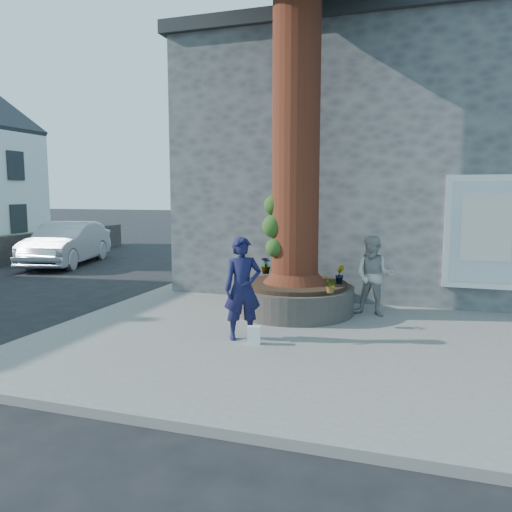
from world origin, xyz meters
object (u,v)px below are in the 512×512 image
(man, at_px, (243,288))
(woman, at_px, (373,276))
(car_silver, at_px, (67,243))
(planter, at_px, (294,298))

(man, distance_m, woman, 2.90)
(man, relative_size, woman, 1.07)
(woman, height_order, car_silver, woman)
(car_silver, bearing_deg, man, -53.10)
(planter, height_order, car_silver, car_silver)
(planter, distance_m, woman, 1.57)
(man, xyz_separation_m, woman, (1.85, 2.23, -0.06))
(planter, height_order, man, man)
(woman, bearing_deg, man, -123.45)
(woman, distance_m, car_silver, 11.69)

